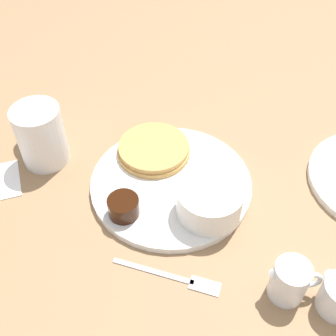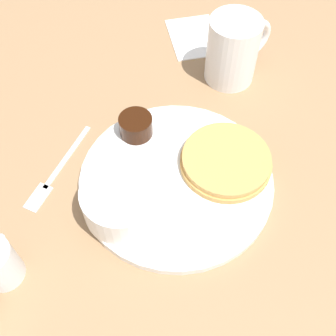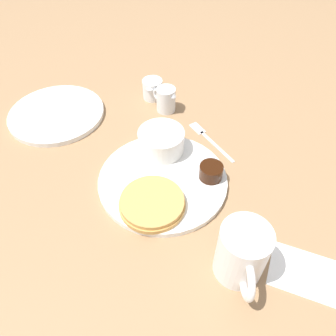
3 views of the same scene
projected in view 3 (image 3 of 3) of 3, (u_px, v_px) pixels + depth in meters
ground_plane at (163, 182)px, 0.66m from camera, size 4.00×4.00×0.00m
plate at (163, 180)px, 0.66m from camera, size 0.26×0.26×0.01m
pancake_stack at (152, 203)px, 0.60m from camera, size 0.12×0.12×0.02m
bowl at (161, 141)px, 0.69m from camera, size 0.10×0.10×0.05m
syrup_cup at (211, 172)px, 0.65m from camera, size 0.05×0.05×0.03m
butter_ramekin at (168, 140)px, 0.71m from camera, size 0.05×0.05×0.04m
coffee_mug at (242, 254)px, 0.50m from camera, size 0.08×0.11×0.10m
creamer_pitcher_near at (166, 99)px, 0.80m from camera, size 0.07×0.05×0.06m
creamer_pitcher_far at (153, 89)px, 0.84m from camera, size 0.05×0.07×0.05m
fork at (207, 137)px, 0.75m from camera, size 0.13×0.10×0.00m
napkin at (304, 273)px, 0.53m from camera, size 0.11×0.08×0.00m
far_plate at (57, 114)px, 0.80m from camera, size 0.23×0.23×0.01m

